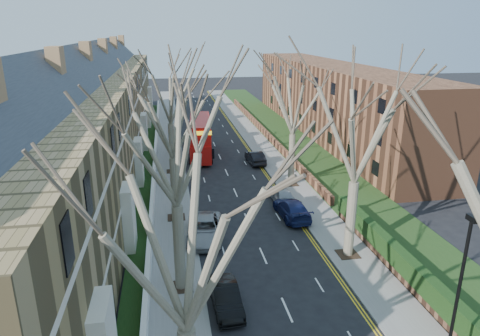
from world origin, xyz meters
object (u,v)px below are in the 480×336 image
lamp_post (457,300)px  car_left_mid (226,297)px  car_right_near (292,209)px  double_decker_bus (200,138)px

lamp_post → car_left_mid: size_ratio=1.97×
car_left_mid → car_right_near: size_ratio=0.81×
lamp_post → double_decker_bus: 38.23m
double_decker_bus → car_right_near: bearing=111.5°
double_decker_bus → car_right_near: double_decker_bus is taller
double_decker_bus → car_right_near: 20.14m
double_decker_bus → lamp_post: bearing=105.3°
lamp_post → car_right_near: lamp_post is taller
car_left_mid → car_right_near: 13.07m
lamp_post → car_right_near: (-1.30, 18.27, -3.83)m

